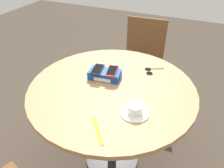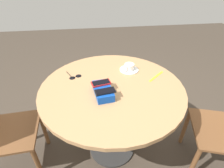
{
  "view_description": "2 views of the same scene",
  "coord_description": "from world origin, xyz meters",
  "px_view_note": "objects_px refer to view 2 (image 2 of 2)",
  "views": [
    {
      "loc": [
        0.48,
        -1.06,
        1.6
      ],
      "look_at": [
        0.0,
        0.0,
        0.78
      ],
      "focal_mm": 35.0,
      "sensor_mm": 36.0,
      "label": 1
    },
    {
      "loc": [
        -1.08,
        0.14,
        1.53
      ],
      "look_at": [
        0.0,
        0.0,
        0.78
      ],
      "focal_mm": 28.0,
      "sensor_mm": 36.0,
      "label": 2
    }
  ],
  "objects_px": {
    "phone_box": "(103,91)",
    "phone_black": "(105,91)",
    "round_table": "(112,97)",
    "saucer": "(129,70)",
    "phone_red": "(101,83)",
    "coffee_cup": "(129,67)",
    "sunglasses": "(75,77)",
    "lanyard_strap": "(156,76)"
  },
  "relations": [
    {
      "from": "phone_black",
      "to": "coffee_cup",
      "type": "height_order",
      "value": "phone_black"
    },
    {
      "from": "phone_box",
      "to": "lanyard_strap",
      "type": "xyz_separation_m",
      "value": [
        0.18,
        -0.46,
        -0.03
      ]
    },
    {
      "from": "phone_box",
      "to": "coffee_cup",
      "type": "xyz_separation_m",
      "value": [
        0.31,
        -0.25,
        0.01
      ]
    },
    {
      "from": "phone_box",
      "to": "lanyard_strap",
      "type": "relative_size",
      "value": 1.12
    },
    {
      "from": "lanyard_strap",
      "to": "sunglasses",
      "type": "height_order",
      "value": "sunglasses"
    },
    {
      "from": "phone_box",
      "to": "phone_red",
      "type": "relative_size",
      "value": 1.54
    },
    {
      "from": "round_table",
      "to": "sunglasses",
      "type": "relative_size",
      "value": 8.32
    },
    {
      "from": "phone_black",
      "to": "sunglasses",
      "type": "relative_size",
      "value": 1.12
    },
    {
      "from": "phone_black",
      "to": "coffee_cup",
      "type": "bearing_deg",
      "value": -34.22
    },
    {
      "from": "coffee_cup",
      "to": "sunglasses",
      "type": "distance_m",
      "value": 0.47
    },
    {
      "from": "saucer",
      "to": "sunglasses",
      "type": "relative_size",
      "value": 1.25
    },
    {
      "from": "phone_red",
      "to": "sunglasses",
      "type": "distance_m",
      "value": 0.3
    },
    {
      "from": "saucer",
      "to": "lanyard_strap",
      "type": "height_order",
      "value": "saucer"
    },
    {
      "from": "lanyard_strap",
      "to": "sunglasses",
      "type": "xyz_separation_m",
      "value": [
        0.08,
        0.67,
        0.0
      ]
    },
    {
      "from": "phone_box",
      "to": "coffee_cup",
      "type": "relative_size",
      "value": 2.33
    },
    {
      "from": "phone_red",
      "to": "sunglasses",
      "type": "xyz_separation_m",
      "value": [
        0.21,
        0.2,
        -0.06
      ]
    },
    {
      "from": "phone_black",
      "to": "saucer",
      "type": "bearing_deg",
      "value": -34.3
    },
    {
      "from": "phone_black",
      "to": "sunglasses",
      "type": "bearing_deg",
      "value": 35.6
    },
    {
      "from": "phone_red",
      "to": "coffee_cup",
      "type": "xyz_separation_m",
      "value": [
        0.26,
        -0.26,
        -0.03
      ]
    },
    {
      "from": "phone_box",
      "to": "round_table",
      "type": "bearing_deg",
      "value": -40.14
    },
    {
      "from": "saucer",
      "to": "sunglasses",
      "type": "distance_m",
      "value": 0.47
    },
    {
      "from": "lanyard_strap",
      "to": "saucer",
      "type": "bearing_deg",
      "value": 56.83
    },
    {
      "from": "phone_box",
      "to": "phone_red",
      "type": "bearing_deg",
      "value": 10.67
    },
    {
      "from": "phone_red",
      "to": "saucer",
      "type": "xyz_separation_m",
      "value": [
        0.26,
        -0.27,
        -0.06
      ]
    },
    {
      "from": "round_table",
      "to": "saucer",
      "type": "height_order",
      "value": "saucer"
    },
    {
      "from": "saucer",
      "to": "lanyard_strap",
      "type": "bearing_deg",
      "value": -123.17
    },
    {
      "from": "coffee_cup",
      "to": "sunglasses",
      "type": "relative_size",
      "value": 0.74
    },
    {
      "from": "phone_red",
      "to": "saucer",
      "type": "height_order",
      "value": "phone_red"
    },
    {
      "from": "phone_black",
      "to": "phone_red",
      "type": "relative_size",
      "value": 0.99
    },
    {
      "from": "round_table",
      "to": "saucer",
      "type": "xyz_separation_m",
      "value": [
        0.22,
        -0.18,
        0.11
      ]
    },
    {
      "from": "saucer",
      "to": "sunglasses",
      "type": "xyz_separation_m",
      "value": [
        -0.05,
        0.47,
        -0.0
      ]
    },
    {
      "from": "coffee_cup",
      "to": "phone_red",
      "type": "bearing_deg",
      "value": 134.34
    },
    {
      "from": "phone_red",
      "to": "lanyard_strap",
      "type": "relative_size",
      "value": 0.73
    },
    {
      "from": "phone_red",
      "to": "phone_box",
      "type": "bearing_deg",
      "value": -169.33
    },
    {
      "from": "saucer",
      "to": "phone_black",
      "type": "bearing_deg",
      "value": 145.7
    },
    {
      "from": "phone_red",
      "to": "phone_black",
      "type": "bearing_deg",
      "value": -169.14
    },
    {
      "from": "coffee_cup",
      "to": "sunglasses",
      "type": "bearing_deg",
      "value": 95.83
    },
    {
      "from": "sunglasses",
      "to": "phone_box",
      "type": "bearing_deg",
      "value": -140.81
    },
    {
      "from": "lanyard_strap",
      "to": "phone_black",
      "type": "bearing_deg",
      "value": 117.07
    },
    {
      "from": "coffee_cup",
      "to": "lanyard_strap",
      "type": "height_order",
      "value": "coffee_cup"
    },
    {
      "from": "phone_box",
      "to": "phone_black",
      "type": "xyz_separation_m",
      "value": [
        -0.05,
        -0.01,
        0.03
      ]
    },
    {
      "from": "phone_red",
      "to": "lanyard_strap",
      "type": "distance_m",
      "value": 0.49
    }
  ]
}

